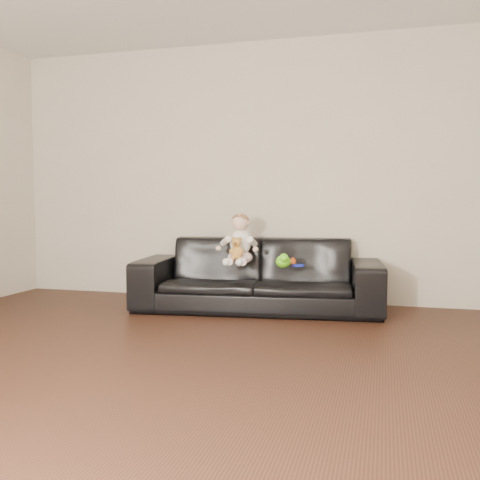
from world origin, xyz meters
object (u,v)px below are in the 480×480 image
(sofa, at_px, (258,274))
(toy_blue_disc, at_px, (298,265))
(toy_rattle, at_px, (293,262))
(teddy_bear, at_px, (237,249))
(baby, at_px, (240,242))
(toy_green, at_px, (283,261))

(sofa, height_order, toy_blue_disc, sofa)
(sofa, bearing_deg, toy_rattle, -22.51)
(toy_blue_disc, bearing_deg, teddy_bear, -166.41)
(teddy_bear, relative_size, toy_rattle, 3.15)
(teddy_bear, height_order, toy_blue_disc, teddy_bear)
(toy_blue_disc, bearing_deg, sofa, 161.45)
(baby, height_order, teddy_bear, baby)
(teddy_bear, bearing_deg, toy_green, -8.19)
(teddy_bear, bearing_deg, toy_blue_disc, 8.61)
(sofa, relative_size, toy_blue_disc, 20.35)
(sofa, relative_size, toy_green, 14.33)
(teddy_bear, height_order, toy_rattle, teddy_bear)
(toy_rattle, bearing_deg, toy_green, -106.36)
(baby, xyz_separation_m, toy_blue_disc, (0.54, -0.01, -0.20))
(toy_green, bearing_deg, toy_blue_disc, 54.95)
(sofa, height_order, teddy_bear, teddy_bear)
(baby, relative_size, toy_blue_disc, 4.19)
(sofa, relative_size, teddy_bear, 11.31)
(toy_green, relative_size, toy_blue_disc, 1.42)
(baby, bearing_deg, sofa, 23.34)
(baby, height_order, toy_green, baby)
(baby, bearing_deg, toy_green, -37.26)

